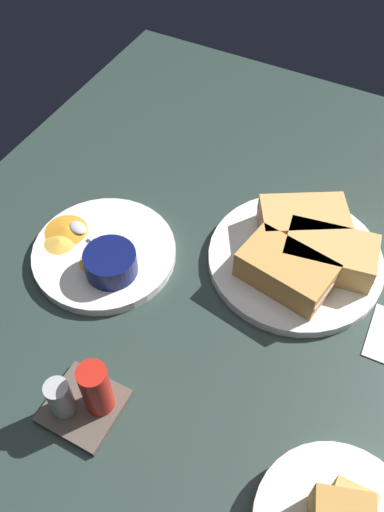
{
  "coord_description": "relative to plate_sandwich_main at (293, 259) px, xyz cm",
  "views": [
    {
      "loc": [
        -9.4,
        44.78,
        65.04
      ],
      "look_at": [
        13.37,
        1.34,
        3.0
      ],
      "focal_mm": 37.74,
      "sensor_mm": 36.0,
      "label": 1
    }
  ],
  "objects": [
    {
      "name": "spoon_by_dark_ramekin",
      "position": [
        -1.84,
        -1.14,
        1.16
      ],
      "size": [
        4.77,
        9.77,
        0.8
      ],
      "color": "silver",
      "rests_on": "plate_sandwich_main"
    },
    {
      "name": "plate_chips_companion",
      "position": [
        25.93,
        12.33,
        0.0
      ],
      "size": [
        21.86,
        21.86,
        1.6
      ],
      "primitive_type": "cylinder",
      "color": "white",
      "rests_on": "ground_plane"
    },
    {
      "name": "plate_sandwich_main",
      "position": [
        0.0,
        0.0,
        0.0
      ],
      "size": [
        26.34,
        26.34,
        1.6
      ],
      "primitive_type": "cylinder",
      "color": "white",
      "rests_on": "ground_plane"
    },
    {
      "name": "sandwich_half_near",
      "position": [
        -0.69,
        4.96,
        3.2
      ],
      "size": [
        14.27,
        9.75,
        4.8
      ],
      "color": "tan",
      "rests_on": "plate_sandwich_main"
    },
    {
      "name": "ground_plane",
      "position": [
        -0.41,
        6.83,
        -2.3
      ],
      "size": [
        110.0,
        110.0,
        3.0
      ],
      "primitive_type": "cube",
      "color": "#283833"
    },
    {
      "name": "sandwich_half_extra",
      "position": [
        0.69,
        -4.96,
        3.2
      ],
      "size": [
        15.06,
        13.09,
        4.8
      ],
      "color": "tan",
      "rests_on": "plate_sandwich_main"
    },
    {
      "name": "sandwich_half_far",
      "position": [
        -4.96,
        -0.69,
        3.2
      ],
      "size": [
        14.28,
        9.75,
        4.8
      ],
      "color": "tan",
      "rests_on": "plate_sandwich_main"
    },
    {
      "name": "plantain_chip_scatter",
      "position": [
        30.95,
        13.26,
        1.1
      ],
      "size": [
        16.07,
        11.24,
        0.6
      ],
      "color": "orange",
      "rests_on": "plate_chips_companion"
    },
    {
      "name": "ramekin_light_gravy",
      "position": [
        22.65,
        15.06,
        2.8
      ],
      "size": [
        7.68,
        7.68,
        3.71
      ],
      "color": "#0C144C",
      "rests_on": "plate_chips_companion"
    },
    {
      "name": "spoon_by_gravy_ramekin",
      "position": [
        30.49,
        11.1,
        1.16
      ],
      "size": [
        9.9,
        4.03,
        0.8
      ],
      "color": "silver",
      "rests_on": "plate_chips_companion"
    },
    {
      "name": "condiment_caddy",
      "position": [
        14.29,
        33.79,
        2.61
      ],
      "size": [
        9.0,
        9.0,
        9.5
      ],
      "color": "brown",
      "rests_on": "ground_plane"
    },
    {
      "name": "ramekin_dark_sauce",
      "position": [
        -0.11,
        -5.93,
        3.01
      ],
      "size": [
        6.07,
        6.07,
        4.12
      ],
      "color": "navy",
      "rests_on": "plate_sandwich_main"
    }
  ]
}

